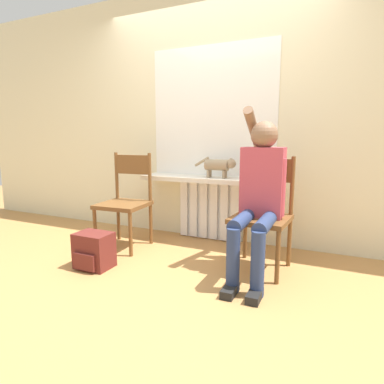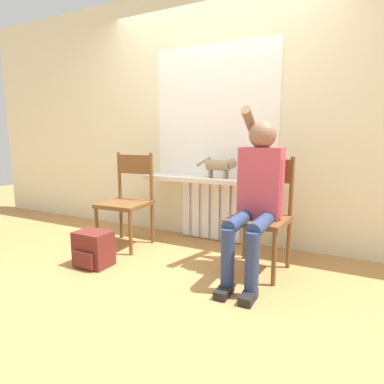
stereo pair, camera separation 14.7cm
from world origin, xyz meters
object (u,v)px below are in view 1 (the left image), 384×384
person (260,190)px  backpack (94,251)px  chair_left (126,200)px  cat (220,165)px  chair_right (263,213)px

person → backpack: person is taller
person → chair_left: bearing=174.6°
person → cat: 0.79m
backpack → chair_left: bearing=97.8°
person → cat: (-0.54, 0.56, 0.14)m
person → cat: size_ratio=3.07×
chair_left → chair_right: same height
chair_right → backpack: chair_right is taller
chair_left → cat: chair_left is taller
chair_left → cat: size_ratio=2.16×
chair_right → person: (-0.00, -0.13, 0.21)m
chair_right → person: person is taller
chair_right → chair_left: bearing=-175.4°
chair_right → person: bearing=-86.9°
person → backpack: (-1.32, -0.46, -0.55)m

